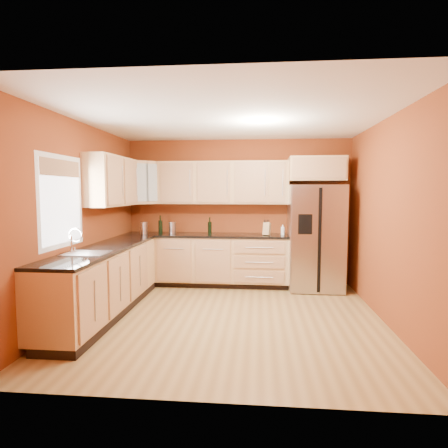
% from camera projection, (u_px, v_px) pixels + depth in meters
% --- Properties ---
extents(floor, '(4.00, 4.00, 0.00)m').
position_uv_depth(floor, '(229.00, 318.00, 4.95)').
color(floor, olive).
rests_on(floor, ground).
extents(ceiling, '(4.00, 4.00, 0.00)m').
position_uv_depth(ceiling, '(229.00, 118.00, 4.72)').
color(ceiling, white).
rests_on(ceiling, wall_back).
extents(wall_back, '(4.00, 0.04, 2.60)m').
position_uv_depth(wall_back, '(238.00, 212.00, 6.82)').
color(wall_back, maroon).
rests_on(wall_back, floor).
extents(wall_front, '(4.00, 0.04, 2.60)m').
position_uv_depth(wall_front, '(207.00, 240.00, 2.85)').
color(wall_front, maroon).
rests_on(wall_front, floor).
extents(wall_left, '(0.04, 4.00, 2.60)m').
position_uv_depth(wall_left, '(80.00, 219.00, 5.02)').
color(wall_left, maroon).
rests_on(wall_left, floor).
extents(wall_right, '(0.04, 4.00, 2.60)m').
position_uv_depth(wall_right, '(389.00, 221.00, 4.65)').
color(wall_right, maroon).
rests_on(wall_right, floor).
extents(base_cabinets_back, '(2.90, 0.60, 0.88)m').
position_uv_depth(base_cabinets_back, '(206.00, 261.00, 6.65)').
color(base_cabinets_back, tan).
rests_on(base_cabinets_back, floor).
extents(base_cabinets_left, '(0.60, 2.80, 0.88)m').
position_uv_depth(base_cabinets_left, '(104.00, 282.00, 5.07)').
color(base_cabinets_left, tan).
rests_on(base_cabinets_left, floor).
extents(countertop_back, '(2.90, 0.62, 0.04)m').
position_uv_depth(countertop_back, '(205.00, 235.00, 6.60)').
color(countertop_back, black).
rests_on(countertop_back, base_cabinets_back).
extents(countertop_left, '(0.62, 2.80, 0.04)m').
position_uv_depth(countertop_left, '(104.00, 249.00, 5.03)').
color(countertop_left, black).
rests_on(countertop_left, base_cabinets_left).
extents(upper_cabinets_back, '(2.30, 0.33, 0.75)m').
position_uv_depth(upper_cabinets_back, '(223.00, 183.00, 6.64)').
color(upper_cabinets_back, tan).
rests_on(upper_cabinets_back, wall_back).
extents(upper_cabinets_left, '(0.33, 1.35, 0.75)m').
position_uv_depth(upper_cabinets_left, '(112.00, 181.00, 5.68)').
color(upper_cabinets_left, tan).
rests_on(upper_cabinets_left, wall_left).
extents(corner_upper_cabinet, '(0.67, 0.67, 0.75)m').
position_uv_depth(corner_upper_cabinet, '(142.00, 183.00, 6.60)').
color(corner_upper_cabinet, tan).
rests_on(corner_upper_cabinet, wall_back).
extents(over_fridge_cabinet, '(0.92, 0.60, 0.40)m').
position_uv_depth(over_fridge_cabinet, '(316.00, 169.00, 6.33)').
color(over_fridge_cabinet, tan).
rests_on(over_fridge_cabinet, wall_back).
extents(refrigerator, '(0.90, 0.75, 1.78)m').
position_uv_depth(refrigerator, '(315.00, 237.00, 6.36)').
color(refrigerator, silver).
rests_on(refrigerator, floor).
extents(window, '(0.03, 0.90, 1.00)m').
position_uv_depth(window, '(62.00, 202.00, 4.50)').
color(window, white).
rests_on(window, wall_left).
extents(sink_faucet, '(0.50, 0.42, 0.30)m').
position_uv_depth(sink_faucet, '(86.00, 241.00, 4.52)').
color(sink_faucet, white).
rests_on(sink_faucet, countertop_left).
extents(canister_left, '(0.14, 0.14, 0.21)m').
position_uv_depth(canister_left, '(172.00, 228.00, 6.64)').
color(canister_left, silver).
rests_on(canister_left, countertop_back).
extents(canister_right, '(0.17, 0.17, 0.20)m').
position_uv_depth(canister_right, '(144.00, 228.00, 6.69)').
color(canister_right, silver).
rests_on(canister_right, countertop_back).
extents(wine_bottle_a, '(0.08, 0.08, 0.30)m').
position_uv_depth(wine_bottle_a, '(210.00, 226.00, 6.59)').
color(wine_bottle_a, black).
rests_on(wine_bottle_a, countertop_back).
extents(wine_bottle_b, '(0.10, 0.10, 0.33)m').
position_uv_depth(wine_bottle_b, '(160.00, 225.00, 6.62)').
color(wine_bottle_b, black).
rests_on(wine_bottle_b, countertop_back).
extents(knife_block, '(0.14, 0.13, 0.22)m').
position_uv_depth(knife_block, '(267.00, 229.00, 6.43)').
color(knife_block, tan).
rests_on(knife_block, countertop_back).
extents(soap_dispenser, '(0.07, 0.07, 0.18)m').
position_uv_depth(soap_dispenser, '(283.00, 230.00, 6.44)').
color(soap_dispenser, white).
rests_on(soap_dispenser, countertop_back).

